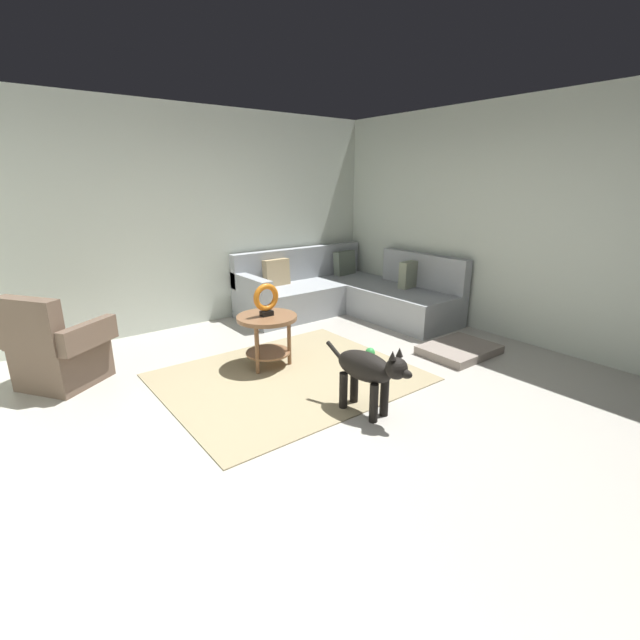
# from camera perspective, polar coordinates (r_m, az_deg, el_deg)

# --- Properties ---
(ground_plane) EXTENTS (6.00, 6.00, 0.10)m
(ground_plane) POSITION_cam_1_polar(r_m,az_deg,el_deg) (3.77, 0.15, -12.20)
(ground_plane) COLOR #B7B2A8
(wall_back) EXTENTS (6.00, 0.12, 2.70)m
(wall_back) POSITION_cam_1_polar(r_m,az_deg,el_deg) (5.90, -18.01, 12.07)
(wall_back) COLOR silver
(wall_back) RESTS_ON ground_plane
(wall_right) EXTENTS (0.12, 6.00, 2.70)m
(wall_right) POSITION_cam_1_polar(r_m,az_deg,el_deg) (5.61, 25.16, 11.06)
(wall_right) COLOR silver
(wall_right) RESTS_ON ground_plane
(area_rug) EXTENTS (2.30, 1.90, 0.01)m
(area_rug) POSITION_cam_1_polar(r_m,az_deg,el_deg) (4.33, -3.99, -7.31)
(area_rug) COLOR tan
(area_rug) RESTS_ON ground_plane
(sectional_couch) EXTENTS (2.20, 2.25, 0.88)m
(sectional_couch) POSITION_cam_1_polar(r_m,az_deg,el_deg) (6.29, 3.27, 3.37)
(sectional_couch) COLOR #9EA3A8
(sectional_couch) RESTS_ON ground_plane
(armchair) EXTENTS (0.95, 1.00, 0.88)m
(armchair) POSITION_cam_1_polar(r_m,az_deg,el_deg) (4.71, -30.71, -3.56)
(armchair) COLOR brown
(armchair) RESTS_ON ground_plane
(side_table) EXTENTS (0.60, 0.60, 0.54)m
(side_table) POSITION_cam_1_polar(r_m,az_deg,el_deg) (4.46, -6.79, -0.95)
(side_table) COLOR brown
(side_table) RESTS_ON ground_plane
(torus_sculpture) EXTENTS (0.28, 0.08, 0.33)m
(torus_sculpture) POSITION_cam_1_polar(r_m,az_deg,el_deg) (4.38, -6.93, 2.71)
(torus_sculpture) COLOR black
(torus_sculpture) RESTS_ON side_table
(dog_bed_mat) EXTENTS (0.80, 0.60, 0.09)m
(dog_bed_mat) POSITION_cam_1_polar(r_m,az_deg,el_deg) (5.12, 17.43, -3.66)
(dog_bed_mat) COLOR gray
(dog_bed_mat) RESTS_ON ground_plane
(dog) EXTENTS (0.30, 0.85, 0.63)m
(dog) POSITION_cam_1_polar(r_m,az_deg,el_deg) (3.56, 6.27, -6.50)
(dog) COLOR black
(dog) RESTS_ON ground_plane
(dog_toy_ball) EXTENTS (0.11, 0.11, 0.11)m
(dog_toy_ball) POSITION_cam_1_polar(r_m,az_deg,el_deg) (4.81, 6.46, -4.17)
(dog_toy_ball) COLOR green
(dog_toy_ball) RESTS_ON ground_plane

